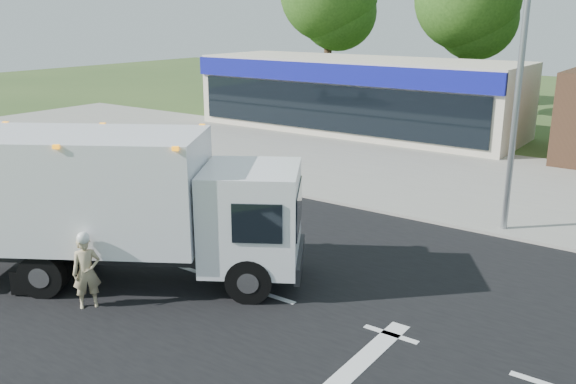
# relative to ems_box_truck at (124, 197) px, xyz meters

# --- Properties ---
(ground) EXTENTS (120.00, 120.00, 0.00)m
(ground) POSITION_rel_ems_box_truck_xyz_m (3.50, 1.23, -2.11)
(ground) COLOR #385123
(ground) RESTS_ON ground
(road_asphalt) EXTENTS (60.00, 14.00, 0.02)m
(road_asphalt) POSITION_rel_ems_box_truck_xyz_m (3.50, 1.23, -2.11)
(road_asphalt) COLOR black
(road_asphalt) RESTS_ON ground
(sidewalk) EXTENTS (60.00, 2.40, 0.12)m
(sidewalk) POSITION_rel_ems_box_truck_xyz_m (3.50, 9.43, -2.05)
(sidewalk) COLOR gray
(sidewalk) RESTS_ON ground
(parking_apron) EXTENTS (60.00, 9.00, 0.02)m
(parking_apron) POSITION_rel_ems_box_truck_xyz_m (3.50, 15.23, -2.10)
(parking_apron) COLOR gray
(parking_apron) RESTS_ON ground
(lane_markings) EXTENTS (55.20, 7.00, 0.01)m
(lane_markings) POSITION_rel_ems_box_truck_xyz_m (4.85, -0.12, -2.09)
(lane_markings) COLOR silver
(lane_markings) RESTS_ON road_asphalt
(ems_box_truck) EXTENTS (8.38, 6.47, 3.66)m
(ems_box_truck) POSITION_rel_ems_box_truck_xyz_m (0.00, 0.00, 0.00)
(ems_box_truck) COLOR black
(ems_box_truck) RESTS_ON ground
(emergency_worker) EXTENTS (0.67, 0.73, 1.79)m
(emergency_worker) POSITION_rel_ems_box_truck_xyz_m (0.43, -1.54, -1.23)
(emergency_worker) COLOR tan
(emergency_worker) RESTS_ON ground
(retail_strip_mall) EXTENTS (18.00, 6.20, 4.00)m
(retail_strip_mall) POSITION_rel_ems_box_truck_xyz_m (-5.50, 21.16, -0.10)
(retail_strip_mall) COLOR beige
(retail_strip_mall) RESTS_ON ground
(traffic_signal_pole) EXTENTS (3.51, 0.25, 8.00)m
(traffic_signal_pole) POSITION_rel_ems_box_truck_xyz_m (5.86, 8.83, 2.81)
(traffic_signal_pole) COLOR gray
(traffic_signal_pole) RESTS_ON ground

